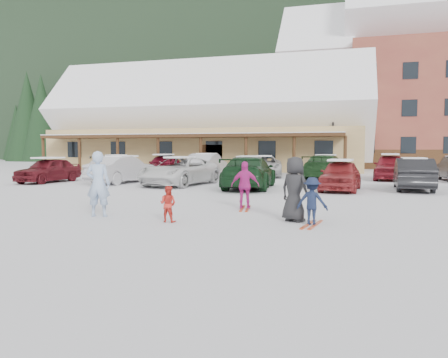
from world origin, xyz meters
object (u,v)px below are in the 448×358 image
(parked_car_2, at_px, (180,171))
(parked_car_10, at_px, (264,166))
(parked_car_4, at_px, (340,175))
(day_lodge, at_px, (207,127))
(parked_car_0, at_px, (49,170))
(parked_car_5, at_px, (413,174))
(bystander_dark, at_px, (295,189))
(parked_car_12, at_px, (390,167))
(parked_car_11, at_px, (326,167))
(parked_car_8, at_px, (164,165))
(lamp_post, at_px, (333,130))
(child_navy, at_px, (312,201))
(toddler_red, at_px, (168,204))
(parked_car_1, at_px, (122,170))
(parked_car_3, at_px, (249,173))
(adult_skier, at_px, (98,184))
(parked_car_9, at_px, (207,165))
(parked_car_7, at_px, (116,165))
(child_magenta, at_px, (245,185))

(parked_car_2, height_order, parked_car_10, parked_car_2)
(parked_car_4, bearing_deg, day_lodge, 128.64)
(parked_car_0, xyz_separation_m, parked_car_5, (18.98, 0.74, 0.03))
(bystander_dark, height_order, parked_car_12, bystander_dark)
(parked_car_11, bearing_deg, day_lodge, -36.66)
(parked_car_8, height_order, parked_car_10, parked_car_8)
(lamp_post, height_order, parked_car_8, lamp_post)
(parked_car_5, relative_size, parked_car_12, 0.96)
(child_navy, distance_m, bystander_dark, 0.68)
(day_lodge, relative_size, parked_car_4, 7.16)
(day_lodge, xyz_separation_m, parked_car_4, (12.48, -18.90, -3.25))
(toddler_red, bearing_deg, parked_car_12, -106.30)
(lamp_post, xyz_separation_m, bystander_dark, (-0.12, -24.74, -2.55))
(parked_car_8, xyz_separation_m, parked_car_11, (11.01, -0.31, 0.01))
(parked_car_11, bearing_deg, parked_car_8, 6.82)
(parked_car_11, bearing_deg, toddler_red, 88.26)
(parked_car_2, relative_size, parked_car_4, 1.29)
(parked_car_5, distance_m, parked_car_11, 7.53)
(parked_car_4, distance_m, parked_car_11, 7.44)
(parked_car_2, xyz_separation_m, parked_car_11, (7.03, 6.70, 0.02))
(parked_car_0, bearing_deg, parked_car_2, 6.24)
(parked_car_0, xyz_separation_m, parked_car_11, (14.78, 6.98, 0.06))
(parked_car_2, bearing_deg, parked_car_4, 4.31)
(bystander_dark, distance_m, parked_car_1, 14.65)
(child_navy, distance_m, parked_car_3, 9.95)
(adult_skier, bearing_deg, parked_car_1, -78.15)
(parked_car_2, height_order, parked_car_9, parked_car_9)
(lamp_post, height_order, adult_skier, lamp_post)
(parked_car_1, relative_size, parked_car_10, 0.89)
(parked_car_12, bearing_deg, adult_skier, -112.49)
(parked_car_7, bearing_deg, adult_skier, 114.37)
(lamp_post, bearing_deg, parked_car_7, -154.25)
(adult_skier, relative_size, parked_car_1, 0.41)
(toddler_red, height_order, parked_car_4, parked_car_4)
(parked_car_4, bearing_deg, parked_car_7, 157.72)
(child_navy, bearing_deg, parked_car_12, -92.35)
(bystander_dark, bearing_deg, parked_car_8, -27.49)
(lamp_post, height_order, parked_car_0, lamp_post)
(child_magenta, relative_size, parked_car_8, 0.34)
(bystander_dark, distance_m, parked_car_0, 17.53)
(adult_skier, xyz_separation_m, toddler_red, (2.23, -0.33, -0.44))
(adult_skier, bearing_deg, parked_car_8, -85.95)
(parked_car_3, distance_m, parked_car_9, 9.25)
(bystander_dark, relative_size, parked_car_9, 0.36)
(parked_car_1, relative_size, parked_car_9, 0.96)
(child_magenta, bearing_deg, child_navy, 125.00)
(lamp_post, xyz_separation_m, child_magenta, (-1.89, -22.77, -2.65))
(toddler_red, xyz_separation_m, parked_car_9, (-4.76, 17.77, 0.31))
(bystander_dark, bearing_deg, parked_car_9, -35.70)
(lamp_post, distance_m, parked_car_8, 13.97)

